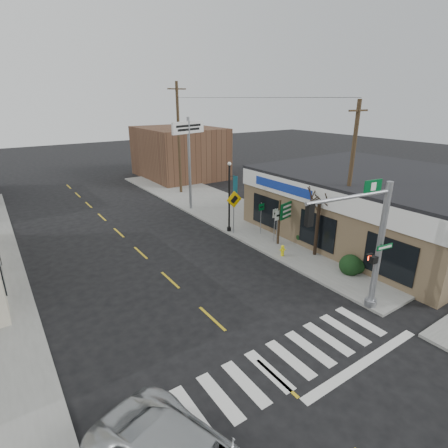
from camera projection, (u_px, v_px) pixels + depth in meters
ground at (277, 378)px, 11.56m from camera, size 140.00×140.00×0.00m
sidewalk_right at (249, 220)px, 26.40m from camera, size 6.00×38.00×0.13m
center_line at (170, 280)px, 17.78m from camera, size 0.12×56.00×0.01m
crosswalk at (269, 370)px, 11.87m from camera, size 11.00×2.20×0.01m
thrift_store at (380, 205)px, 23.20m from camera, size 12.00×14.00×4.00m
bldg_distant_right at (179, 152)px, 40.28m from camera, size 8.00×10.00×5.60m
traffic_signal_pole at (372, 237)px, 13.86m from camera, size 4.52×0.37×5.72m
guide_sign at (288, 214)px, 21.58m from camera, size 1.62×0.14×2.83m
fire_hydrant at (283, 250)px, 20.08m from camera, size 0.21×0.21×0.67m
ped_crossing_sign at (234, 205)px, 22.88m from camera, size 1.14×0.08×2.94m
lamp_post at (230, 192)px, 23.08m from camera, size 0.62×0.48×4.74m
dance_center_sign at (189, 141)px, 27.07m from camera, size 3.41×0.21×7.25m
bare_tree at (320, 192)px, 19.11m from camera, size 2.37×2.37×4.75m
shrub_front at (350, 265)px, 18.11m from camera, size 1.14×1.14×0.85m
shrub_back at (304, 236)px, 21.93m from camera, size 1.18×1.18×0.88m
utility_pole_near at (350, 181)px, 18.90m from camera, size 1.49×0.22×8.56m
utility_pole_far at (179, 138)px, 32.14m from camera, size 1.74×0.26×10.00m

